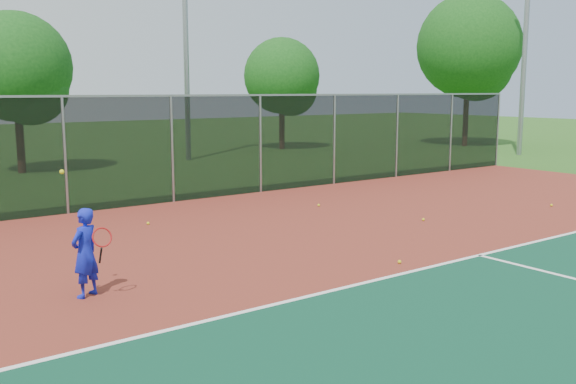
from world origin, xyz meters
name	(u,v)px	position (x,y,z in m)	size (l,w,h in m)	color
ground	(569,324)	(0.00, 0.00, 0.00)	(120.00, 120.00, 0.00)	#265618
court_apron	(453,288)	(0.00, 2.00, 0.01)	(30.00, 20.00, 0.02)	maroon
fence_back	(172,148)	(0.00, 12.00, 1.56)	(30.00, 0.06, 3.03)	black
tennis_player	(85,252)	(-4.92, 5.05, 0.72)	(0.60, 0.68, 1.99)	#141EBD
practice_ball_1	(148,223)	(-1.92, 9.47, 0.06)	(0.07, 0.07, 0.07)	#D0CC18
practice_ball_2	(423,219)	(3.67, 5.90, 0.06)	(0.07, 0.07, 0.07)	#D0CC18
practice_ball_3	(551,205)	(7.99, 5.15, 0.06)	(0.07, 0.07, 0.07)	#D0CC18
practice_ball_4	(319,205)	(2.86, 8.94, 0.06)	(0.07, 0.07, 0.07)	#D0CC18
practice_ball_5	(399,262)	(0.35, 3.51, 0.06)	(0.07, 0.07, 0.07)	#D0CC18
floodlight_n	(185,1)	(5.65, 21.84, 7.07)	(0.90, 0.40, 12.57)	gray
floodlight_ne	(527,8)	(19.89, 14.18, 7.07)	(0.90, 0.40, 12.57)	gray
tree_back_left	(19,72)	(-1.64, 21.46, 3.84)	(4.17, 4.17, 6.13)	#351F13
tree_back_mid	(284,79)	(12.41, 23.67, 3.74)	(4.05, 4.05, 5.96)	#351F13
tree_back_right	(471,51)	(22.01, 19.03, 5.35)	(5.80, 5.80, 8.52)	#351F13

